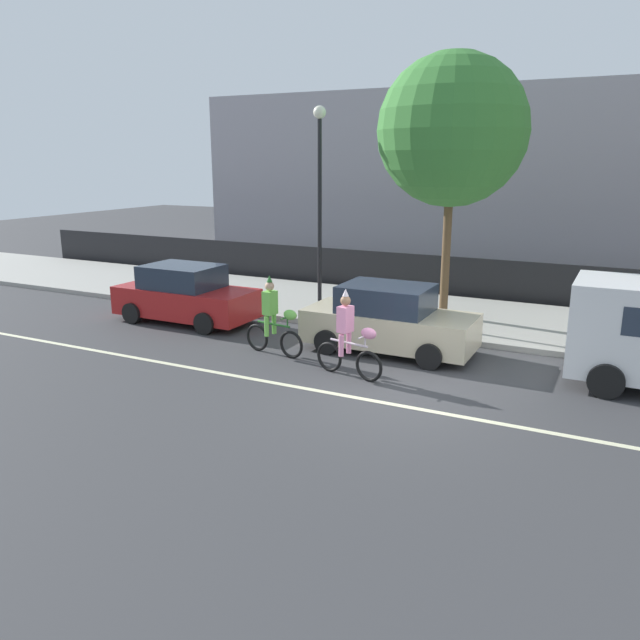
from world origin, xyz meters
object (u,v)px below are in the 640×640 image
object	(u,v)px
parade_cyclist_lime	(274,321)
parked_car_red	(185,295)
parade_cyclist_pink	(349,339)
street_lamp_post	(320,179)
parked_car_beige	(389,320)

from	to	relation	value
parade_cyclist_lime	parked_car_red	bearing A→B (deg)	158.00
parade_cyclist_lime	parade_cyclist_pink	world-z (taller)	same
street_lamp_post	parked_car_beige	bearing A→B (deg)	-39.74
parked_car_beige	parade_cyclist_lime	bearing A→B (deg)	-148.02
parked_car_red	street_lamp_post	world-z (taller)	street_lamp_post
parade_cyclist_lime	parade_cyclist_pink	xyz separation A→B (m)	(2.24, -0.63, 0.00)
street_lamp_post	parked_car_red	bearing A→B (deg)	-139.81
parked_car_beige	parked_car_red	world-z (taller)	same
parade_cyclist_lime	parade_cyclist_pink	size ratio (longest dim) A/B	1.00
parade_cyclist_pink	parked_car_beige	xyz separation A→B (m)	(0.10, 2.09, -0.06)
parade_cyclist_lime	parked_car_red	size ratio (longest dim) A/B	0.47
parade_cyclist_pink	street_lamp_post	xyz separation A→B (m)	(-3.10, 4.76, 3.15)
parked_car_beige	parked_car_red	size ratio (longest dim) A/B	1.00
parked_car_red	street_lamp_post	distance (m)	5.10
parade_cyclist_pink	parked_car_beige	bearing A→B (deg)	87.15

